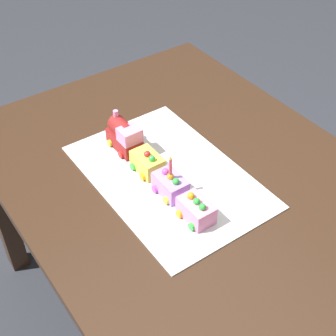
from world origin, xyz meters
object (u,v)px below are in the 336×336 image
(cake_car_caboose_bubblegum, at_px, (196,210))
(birthday_candle, at_px, (170,165))
(cake_locomotive, at_px, (124,136))
(cake_car_hopper_lemon, at_px, (148,163))
(cake_car_tanker_lavender, at_px, (171,185))
(dining_table, at_px, (194,206))

(cake_car_caboose_bubblegum, bearing_deg, birthday_candle, 180.00)
(cake_locomotive, distance_m, cake_car_hopper_lemon, 0.13)
(cake_car_caboose_bubblegum, relative_size, birthday_candle, 1.54)
(birthday_candle, bearing_deg, cake_car_tanker_lavender, -0.00)
(cake_car_hopper_lemon, distance_m, birthday_candle, 0.14)
(dining_table, relative_size, cake_car_tanker_lavender, 14.00)
(cake_car_hopper_lemon, height_order, birthday_candle, birthday_candle)
(cake_locomotive, bearing_deg, cake_car_hopper_lemon, -0.00)
(dining_table, height_order, cake_car_hopper_lemon, cake_car_hopper_lemon)
(birthday_candle, bearing_deg, cake_car_hopper_lemon, -180.00)
(cake_car_hopper_lemon, bearing_deg, birthday_candle, 0.00)
(dining_table, xyz_separation_m, cake_car_tanker_lavender, (0.00, -0.09, 0.14))
(cake_car_tanker_lavender, relative_size, birthday_candle, 1.54)
(cake_locomotive, height_order, cake_car_caboose_bubblegum, cake_locomotive)
(cake_locomotive, bearing_deg, cake_car_tanker_lavender, -0.00)
(cake_locomotive, height_order, cake_car_tanker_lavender, cake_locomotive)
(dining_table, relative_size, cake_car_caboose_bubblegum, 14.00)
(cake_car_hopper_lemon, bearing_deg, cake_locomotive, 180.00)
(cake_locomotive, distance_m, cake_car_caboose_bubblegum, 0.37)
(dining_table, distance_m, birthday_candle, 0.23)
(dining_table, relative_size, birthday_candle, 21.62)
(cake_locomotive, bearing_deg, cake_car_caboose_bubblegum, -0.00)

